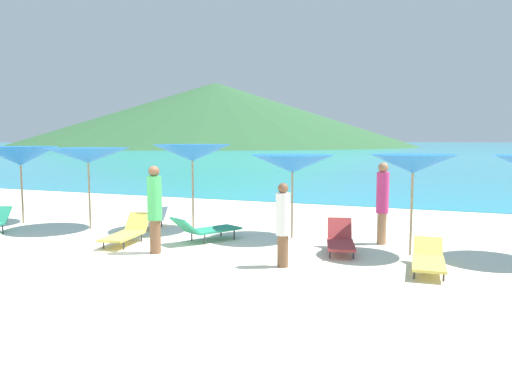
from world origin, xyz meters
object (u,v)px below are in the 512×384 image
object	(u,v)px
umbrella_6	(413,164)
beachgoer_4	(382,200)
lounge_chair_0	(151,219)
lounge_chair_8	(428,259)
beachgoer_1	(283,222)
umbrella_5	(292,164)
lounge_chair_1	(206,229)
umbrella_2	(20,156)
umbrella_4	(192,153)
lounge_chair_3	(340,240)
umbrella_3	(88,155)
lounge_chair_6	(127,232)
beachgoer_2	(155,206)

from	to	relation	value
umbrella_6	beachgoer_4	bearing A→B (deg)	128.48
lounge_chair_0	lounge_chair_8	bearing A→B (deg)	-27.43
lounge_chair_8	lounge_chair_0	bearing A→B (deg)	161.06
beachgoer_1	umbrella_5	bearing A→B (deg)	-84.15
umbrella_6	lounge_chair_1	distance (m)	4.98
umbrella_6	lounge_chair_8	size ratio (longest dim) A/B	1.30
umbrella_2	umbrella_4	xyz separation A→B (m)	(5.16, 0.91, 0.12)
lounge_chair_3	lounge_chair_8	size ratio (longest dim) A/B	0.94
umbrella_3	umbrella_6	size ratio (longest dim) A/B	1.12
beachgoer_1	beachgoer_4	size ratio (longest dim) A/B	0.85
lounge_chair_1	lounge_chair_3	size ratio (longest dim) A/B	1.16
umbrella_6	lounge_chair_6	size ratio (longest dim) A/B	1.24
lounge_chair_0	lounge_chair_1	distance (m)	2.55
lounge_chair_1	beachgoer_4	world-z (taller)	beachgoer_4
beachgoer_1	beachgoer_2	bearing A→B (deg)	-9.69
umbrella_2	umbrella_6	xyz separation A→B (m)	(10.88, 0.07, -0.03)
umbrella_6	lounge_chair_1	world-z (taller)	umbrella_6
umbrella_6	lounge_chair_6	bearing A→B (deg)	-168.58
umbrella_4	lounge_chair_6	size ratio (longest dim) A/B	1.35
lounge_chair_0	beachgoer_4	xyz separation A→B (m)	(6.26, 0.19, 0.81)
lounge_chair_0	lounge_chair_3	world-z (taller)	lounge_chair_3
beachgoer_4	umbrella_3	bearing A→B (deg)	135.54
lounge_chair_8	beachgoer_1	world-z (taller)	beachgoer_1
umbrella_2	lounge_chair_8	bearing A→B (deg)	-5.96
umbrella_4	lounge_chair_1	size ratio (longest dim) A/B	1.29
lounge_chair_0	beachgoer_1	world-z (taller)	beachgoer_1
lounge_chair_8	beachgoer_2	world-z (taller)	beachgoer_2
lounge_chair_1	beachgoer_2	bearing A→B (deg)	101.05
umbrella_5	beachgoer_4	xyz separation A→B (m)	(2.17, 0.12, -0.80)
lounge_chair_3	lounge_chair_8	world-z (taller)	lounge_chair_3
lounge_chair_0	lounge_chair_3	size ratio (longest dim) A/B	0.98
umbrella_2	umbrella_5	world-z (taller)	umbrella_2
umbrella_3	beachgoer_4	bearing A→B (deg)	7.38
umbrella_2	beachgoer_2	world-z (taller)	umbrella_2
umbrella_2	umbrella_6	distance (m)	10.88
lounge_chair_8	beachgoer_4	bearing A→B (deg)	113.99
umbrella_4	beachgoer_1	world-z (taller)	umbrella_4
umbrella_3	beachgoer_2	size ratio (longest dim) A/B	1.26
lounge_chair_3	beachgoer_1	distance (m)	1.90
umbrella_4	lounge_chair_8	size ratio (longest dim) A/B	1.41
lounge_chair_6	umbrella_6	bearing A→B (deg)	1.87
lounge_chair_1	beachgoer_1	world-z (taller)	beachgoer_1
umbrella_5	beachgoer_2	size ratio (longest dim) A/B	1.13
umbrella_4	umbrella_3	bearing A→B (deg)	-160.98
lounge_chair_0	umbrella_5	bearing A→B (deg)	-11.55
umbrella_3	lounge_chair_0	world-z (taller)	umbrella_3
umbrella_5	lounge_chair_8	size ratio (longest dim) A/B	1.30
lounge_chair_3	umbrella_6	bearing A→B (deg)	-2.73
lounge_chair_3	beachgoer_2	xyz separation A→B (m)	(-3.69, -1.57, 0.75)
umbrella_5	umbrella_6	distance (m)	3.00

